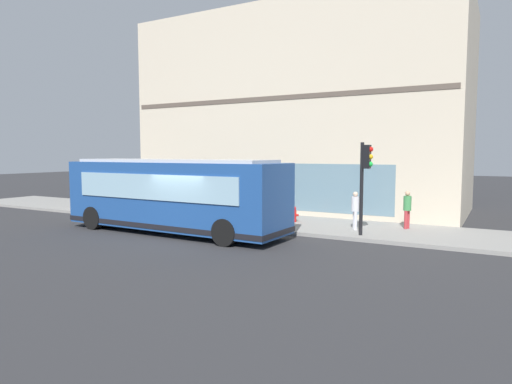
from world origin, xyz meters
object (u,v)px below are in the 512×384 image
Objects in this scene: pedestrian_by_light_pole at (181,193)px; pedestrian_near_building_entrance at (407,207)px; pedestrian_near_hydrant at (355,208)px; city_bus_nearside at (173,196)px; pedestrian_walking_along_curb at (165,196)px; traffic_light_near_corner at (365,171)px; fire_hydrant at (294,214)px.

pedestrian_by_light_pole is 12.22m from pedestrian_near_building_entrance.
pedestrian_near_hydrant is at bearing -98.24° from pedestrian_by_light_pole.
city_bus_nearside is 5.04m from pedestrian_walking_along_curb.
traffic_light_near_corner is 4.85× the size of fire_hydrant.
pedestrian_near_hydrant is 0.99× the size of pedestrian_near_building_entrance.
fire_hydrant is at bearing -96.55° from pedestrian_by_light_pole.
city_bus_nearside is 2.82× the size of traffic_light_near_corner.
pedestrian_near_building_entrance is (0.61, -4.93, 0.55)m from fire_hydrant.
pedestrian_by_light_pole reaches higher than pedestrian_near_building_entrance.
city_bus_nearside is 6.38× the size of pedestrian_near_hydrant.
pedestrian_by_light_pole is at bearing 76.68° from traffic_light_near_corner.
fire_hydrant is 7.19m from pedestrian_walking_along_curb.
traffic_light_near_corner reaches higher than fire_hydrant.
traffic_light_near_corner is 2.12× the size of pedestrian_by_light_pole.
pedestrian_near_hydrant is (-0.67, -3.08, 0.54)m from fire_hydrant.
pedestrian_near_building_entrance is (1.30, -12.06, -0.00)m from pedestrian_walking_along_curb.
traffic_light_near_corner is 2.07m from pedestrian_near_hydrant.
city_bus_nearside is at bearing 139.76° from fire_hydrant.
fire_hydrant is at bearing 64.67° from traffic_light_near_corner.
fire_hydrant is 0.44× the size of pedestrian_by_light_pole.
city_bus_nearside is at bearing 118.28° from pedestrian_near_hydrant.
traffic_light_near_corner reaches higher than pedestrian_by_light_pole.
pedestrian_by_light_pole is at bearing 88.94° from pedestrian_near_building_entrance.
city_bus_nearside is 9.84m from pedestrian_near_building_entrance.
pedestrian_by_light_pole is 10.48m from pedestrian_near_hydrant.
pedestrian_near_building_entrance is at bearing -91.06° from pedestrian_by_light_pole.
pedestrian_walking_along_curb is at bearing 96.15° from pedestrian_near_building_entrance.
city_bus_nearside is 6.31m from pedestrian_by_light_pole.
pedestrian_walking_along_curb reaches higher than fire_hydrant.
pedestrian_walking_along_curb reaches higher than pedestrian_near_building_entrance.
fire_hydrant is 4.99m from pedestrian_near_building_entrance.
fire_hydrant is at bearing -84.48° from pedestrian_walking_along_curb.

